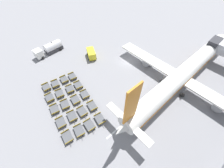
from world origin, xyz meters
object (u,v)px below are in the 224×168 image
(baggage_dolly_row_mid_a_col_a, at_px, (55,84))
(baggage_dolly_row_mid_a_col_c, at_px, (65,104))
(baggage_dolly_row_mid_b_col_d, at_px, (82,111))
(baggage_dolly_row_far_col_b, at_px, (78,85))
(baggage_dolly_row_mid_a_col_d, at_px, (72,116))
(baggage_dolly_row_near_col_c, at_px, (54,109))
(baggage_dolly_row_near_col_b, at_px, (50,98))
(fuel_tanker_primary, at_px, (50,48))
(baggage_dolly_row_far_col_a, at_px, (72,76))
(airplane, at_px, (183,73))
(baggage_dolly_row_mid_a_col_e, at_px, (79,131))
(baggage_dolly_row_near_col_e, at_px, (67,137))
(baggage_dolly_row_near_col_d, at_px, (61,123))
(baggage_dolly_row_mid_b_col_c, at_px, (75,100))
(baggage_dolly_row_far_col_d, at_px, (92,106))
(baggage_dolly_row_mid_a_col_b, at_px, (60,94))
(baggage_dolly_row_mid_b_col_a, at_px, (64,80))
(baggage_dolly_row_near_col_a, at_px, (46,87))
(baggage_dolly_row_mid_b_col_e, at_px, (89,125))
(baggage_dolly_row_far_col_e, at_px, (100,119))
(service_van, at_px, (91,54))
(baggage_dolly_row_far_col_c, at_px, (85,94))
(baggage_dolly_row_mid_b_col_b, at_px, (70,89))

(baggage_dolly_row_mid_a_col_a, distance_m, baggage_dolly_row_mid_a_col_c, 7.25)
(baggage_dolly_row_mid_b_col_d, distance_m, baggage_dolly_row_far_col_b, 7.74)
(baggage_dolly_row_mid_a_col_d, bearing_deg, baggage_dolly_row_near_col_c, -151.64)
(baggage_dolly_row_near_col_b, bearing_deg, fuel_tanker_primary, 155.09)
(baggage_dolly_row_far_col_a, bearing_deg, baggage_dolly_row_far_col_b, -5.92)
(baggage_dolly_row_mid_a_col_d, distance_m, baggage_dolly_row_far_col_a, 11.84)
(airplane, distance_m, baggage_dolly_row_mid_a_col_e, 27.34)
(baggage_dolly_row_near_col_e, distance_m, baggage_dolly_row_far_col_a, 16.12)
(baggage_dolly_row_near_col_d, height_order, baggage_dolly_row_mid_b_col_c, same)
(baggage_dolly_row_mid_a_col_c, distance_m, baggage_dolly_row_far_col_d, 6.18)
(baggage_dolly_row_mid_a_col_b, xyz_separation_m, baggage_dolly_row_mid_b_col_a, (-3.47, 2.99, 0.00))
(baggage_dolly_row_near_col_b, xyz_separation_m, baggage_dolly_row_far_col_b, (0.93, 7.15, 0.00))
(baggage_dolly_row_mid_a_col_a, relative_size, baggage_dolly_row_mid_a_col_d, 1.00)
(baggage_dolly_row_near_col_a, relative_size, baggage_dolly_row_mid_a_col_c, 0.98)
(baggage_dolly_row_mid_b_col_a, relative_size, baggage_dolly_row_far_col_d, 0.99)
(baggage_dolly_row_mid_b_col_e, bearing_deg, baggage_dolly_row_mid_b_col_a, 172.75)
(baggage_dolly_row_mid_a_col_e, bearing_deg, baggage_dolly_row_mid_b_col_d, 140.19)
(baggage_dolly_row_mid_a_col_c, distance_m, baggage_dolly_row_far_col_e, 8.82)
(baggage_dolly_row_near_col_a, relative_size, baggage_dolly_row_near_col_e, 0.99)
(baggage_dolly_row_mid_b_col_c, bearing_deg, baggage_dolly_row_near_col_c, -99.19)
(airplane, height_order, baggage_dolly_row_mid_a_col_d, airplane)
(baggage_dolly_row_near_col_d, height_order, baggage_dolly_row_mid_b_col_d, same)
(baggage_dolly_row_mid_a_col_b, bearing_deg, baggage_dolly_row_mid_b_col_a, 139.31)
(baggage_dolly_row_near_col_a, bearing_deg, baggage_dolly_row_mid_b_col_d, 15.90)
(baggage_dolly_row_mid_a_col_c, xyz_separation_m, baggage_dolly_row_far_col_d, (4.22, 4.51, 0.00))
(baggage_dolly_row_mid_a_col_e, distance_m, baggage_dolly_row_far_col_d, 6.01)
(fuel_tanker_primary, height_order, baggage_dolly_row_mid_a_col_b, fuel_tanker_primary)
(service_van, bearing_deg, baggage_dolly_row_mid_b_col_d, -40.17)
(service_van, distance_m, baggage_dolly_row_mid_b_col_a, 11.80)
(baggage_dolly_row_mid_b_col_a, xyz_separation_m, baggage_dolly_row_far_col_d, (11.31, 1.11, 0.00))
(baggage_dolly_row_near_col_d, relative_size, baggage_dolly_row_far_col_d, 1.00)
(airplane, relative_size, baggage_dolly_row_mid_a_col_d, 14.26)
(baggage_dolly_row_mid_a_col_b, xyz_separation_m, baggage_dolly_row_mid_b_col_c, (4.01, 2.03, 0.00))
(baggage_dolly_row_mid_a_col_b, distance_m, baggage_dolly_row_far_col_e, 12.02)
(airplane, relative_size, baggage_dolly_row_near_col_d, 14.34)
(baggage_dolly_row_mid_a_col_c, distance_m, baggage_dolly_row_far_col_c, 4.96)
(service_van, xyz_separation_m, baggage_dolly_row_mid_b_col_b, (7.53, -11.55, -0.80))
(baggage_dolly_row_near_col_c, height_order, baggage_dolly_row_mid_a_col_c, same)
(baggage_dolly_row_near_col_c, relative_size, baggage_dolly_row_mid_a_col_c, 1.00)
(baggage_dolly_row_mid_a_col_c, relative_size, baggage_dolly_row_far_col_a, 1.01)
(baggage_dolly_row_mid_a_col_b, relative_size, baggage_dolly_row_far_col_e, 1.00)
(baggage_dolly_row_mid_b_col_c, distance_m, baggage_dolly_row_far_col_c, 2.49)
(service_van, height_order, baggage_dolly_row_mid_b_col_b, service_van)
(baggage_dolly_row_mid_b_col_c, distance_m, baggage_dolly_row_far_col_a, 7.78)
(baggage_dolly_row_far_col_c, bearing_deg, baggage_dolly_row_near_col_e, -51.00)
(airplane, xyz_separation_m, baggage_dolly_row_near_col_a, (-20.04, -27.26, -2.84))
(baggage_dolly_row_near_col_b, height_order, baggage_dolly_row_mid_a_col_b, same)
(baggage_dolly_row_near_col_b, height_order, baggage_dolly_row_far_col_e, same)
(baggage_dolly_row_mid_b_col_c, distance_m, baggage_dolly_row_far_col_d, 4.34)
(baggage_dolly_row_near_col_d, relative_size, baggage_dolly_row_mid_a_col_d, 1.00)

